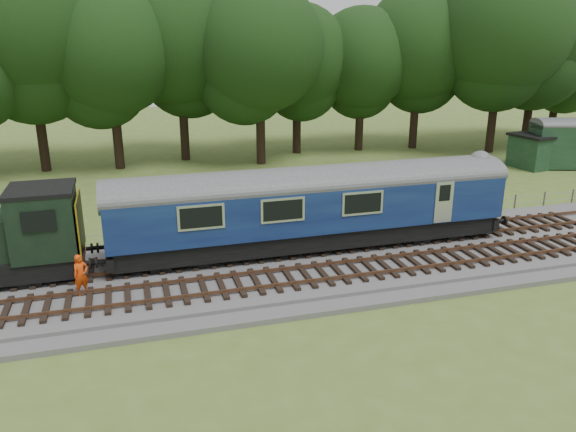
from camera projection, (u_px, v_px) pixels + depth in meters
name	position (u px, v px, depth m)	size (l,w,h in m)	color
ground	(264.00, 273.00, 23.98)	(120.00, 120.00, 0.00)	#526B27
ballast	(263.00, 269.00, 23.93)	(70.00, 7.00, 0.35)	#4C4C4F
track_north	(256.00, 252.00, 25.13)	(67.20, 2.40, 0.21)	black
track_south	(273.00, 279.00, 22.39)	(67.20, 2.40, 0.21)	black
fence	(242.00, 238.00, 28.09)	(64.00, 0.12, 1.00)	#6B6054
tree_line	(196.00, 164.00, 44.06)	(70.00, 8.00, 18.00)	black
dmu_railcar	(313.00, 201.00, 25.16)	(18.05, 2.86, 3.88)	black
worker	(81.00, 275.00, 21.01)	(0.58, 0.38, 1.60)	#EA430C
shed	(535.00, 151.00, 42.60)	(3.58, 3.58, 2.55)	#16311B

